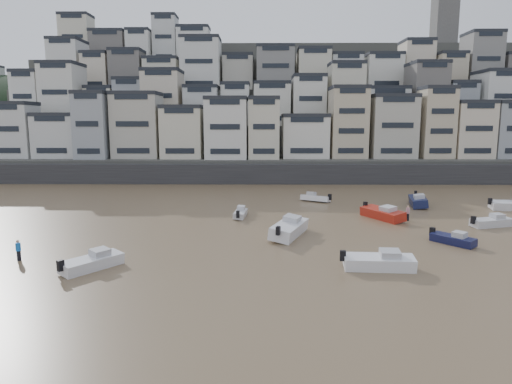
{
  "coord_description": "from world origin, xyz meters",
  "views": [
    {
      "loc": [
        2.91,
        -16.21,
        11.38
      ],
      "look_at": [
        2.4,
        30.0,
        4.0
      ],
      "focal_mm": 32.0,
      "sensor_mm": 36.0,
      "label": 1
    }
  ],
  "objects_px": {
    "boat_c": "(289,226)",
    "boat_e": "(382,212)",
    "boat_f": "(240,212)",
    "person_pink": "(408,213)",
    "boat_j": "(92,260)",
    "boat_a": "(379,260)",
    "boat_i": "(418,199)",
    "boat_h": "(315,197)",
    "boat_b": "(453,238)",
    "boat_d": "(492,220)",
    "person_blue": "(18,250)"
  },
  "relations": [
    {
      "from": "boat_c",
      "to": "boat_e",
      "type": "bearing_deg",
      "value": -34.19
    },
    {
      "from": "boat_f",
      "to": "person_pink",
      "type": "distance_m",
      "value": 19.17
    },
    {
      "from": "boat_j",
      "to": "boat_a",
      "type": "bearing_deg",
      "value": -52.03
    },
    {
      "from": "boat_c",
      "to": "boat_j",
      "type": "xyz_separation_m",
      "value": [
        -15.74,
        -10.29,
        -0.26
      ]
    },
    {
      "from": "boat_e",
      "to": "boat_j",
      "type": "bearing_deg",
      "value": -83.77
    },
    {
      "from": "boat_a",
      "to": "boat_c",
      "type": "relative_size",
      "value": 0.81
    },
    {
      "from": "person_pink",
      "to": "boat_i",
      "type": "bearing_deg",
      "value": 64.99
    },
    {
      "from": "boat_i",
      "to": "person_pink",
      "type": "height_order",
      "value": "same"
    },
    {
      "from": "boat_h",
      "to": "boat_b",
      "type": "bearing_deg",
      "value": 143.73
    },
    {
      "from": "boat_h",
      "to": "person_pink",
      "type": "relative_size",
      "value": 2.58
    },
    {
      "from": "boat_e",
      "to": "boat_f",
      "type": "bearing_deg",
      "value": -121.03
    },
    {
      "from": "boat_f",
      "to": "boat_h",
      "type": "relative_size",
      "value": 0.93
    },
    {
      "from": "boat_e",
      "to": "boat_j",
      "type": "xyz_separation_m",
      "value": [
        -26.96,
        -18.16,
        -0.14
      ]
    },
    {
      "from": "boat_c",
      "to": "boat_d",
      "type": "height_order",
      "value": "boat_c"
    },
    {
      "from": "boat_h",
      "to": "person_blue",
      "type": "xyz_separation_m",
      "value": [
        -27.34,
        -27.38,
        0.26
      ]
    },
    {
      "from": "boat_a",
      "to": "boat_f",
      "type": "bearing_deg",
      "value": 124.88
    },
    {
      "from": "boat_b",
      "to": "boat_f",
      "type": "bearing_deg",
      "value": -158.58
    },
    {
      "from": "boat_f",
      "to": "boat_h",
      "type": "xyz_separation_m",
      "value": [
        10.05,
        10.36,
        0.04
      ]
    },
    {
      "from": "boat_b",
      "to": "boat_j",
      "type": "bearing_deg",
      "value": -114.88
    },
    {
      "from": "boat_c",
      "to": "boat_e",
      "type": "xyz_separation_m",
      "value": [
        11.22,
        7.87,
        -0.12
      ]
    },
    {
      "from": "boat_c",
      "to": "person_pink",
      "type": "height_order",
      "value": "boat_c"
    },
    {
      "from": "boat_e",
      "to": "person_blue",
      "type": "xyz_separation_m",
      "value": [
        -33.72,
        -16.07,
        0.01
      ]
    },
    {
      "from": "boat_j",
      "to": "person_pink",
      "type": "bearing_deg",
      "value": -22.09
    },
    {
      "from": "boat_b",
      "to": "boat_h",
      "type": "xyz_separation_m",
      "value": [
        -10.08,
        21.96,
        0.01
      ]
    },
    {
      "from": "boat_a",
      "to": "boat_i",
      "type": "xyz_separation_m",
      "value": [
        11.86,
        26.24,
        0.08
      ]
    },
    {
      "from": "boat_a",
      "to": "boat_c",
      "type": "distance_m",
      "value": 11.91
    },
    {
      "from": "boat_h",
      "to": "boat_i",
      "type": "bearing_deg",
      "value": -163.99
    },
    {
      "from": "boat_j",
      "to": "boat_h",
      "type": "bearing_deg",
      "value": 2.64
    },
    {
      "from": "boat_c",
      "to": "boat_e",
      "type": "height_order",
      "value": "boat_c"
    },
    {
      "from": "boat_i",
      "to": "boat_b",
      "type": "bearing_deg",
      "value": 2.55
    },
    {
      "from": "boat_h",
      "to": "boat_a",
      "type": "bearing_deg",
      "value": 121.81
    },
    {
      "from": "boat_d",
      "to": "boat_j",
      "type": "height_order",
      "value": "boat_j"
    },
    {
      "from": "boat_h",
      "to": "person_pink",
      "type": "bearing_deg",
      "value": 155.72
    },
    {
      "from": "boat_c",
      "to": "boat_f",
      "type": "distance_m",
      "value": 10.25
    },
    {
      "from": "boat_f",
      "to": "person_pink",
      "type": "xyz_separation_m",
      "value": [
        19.08,
        -1.77,
        0.3
      ]
    },
    {
      "from": "boat_f",
      "to": "boat_h",
      "type": "height_order",
      "value": "boat_h"
    },
    {
      "from": "boat_i",
      "to": "person_pink",
      "type": "bearing_deg",
      "value": -12.9
    },
    {
      "from": "boat_a",
      "to": "boat_j",
      "type": "xyz_separation_m",
      "value": [
        -21.99,
        -0.15,
        -0.07
      ]
    },
    {
      "from": "boat_f",
      "to": "person_blue",
      "type": "xyz_separation_m",
      "value": [
        -17.29,
        -17.01,
        0.3
      ]
    },
    {
      "from": "person_pink",
      "to": "boat_a",
      "type": "bearing_deg",
      "value": -113.94
    },
    {
      "from": "boat_c",
      "to": "person_blue",
      "type": "xyz_separation_m",
      "value": [
        -22.49,
        -8.2,
        -0.11
      ]
    },
    {
      "from": "boat_b",
      "to": "boat_i",
      "type": "bearing_deg",
      "value": 131.81
    },
    {
      "from": "boat_b",
      "to": "person_blue",
      "type": "height_order",
      "value": "person_blue"
    },
    {
      "from": "boat_a",
      "to": "boat_f",
      "type": "height_order",
      "value": "boat_a"
    },
    {
      "from": "boat_i",
      "to": "person_pink",
      "type": "xyz_separation_m",
      "value": [
        -4.23,
        -9.06,
        0.0
      ]
    },
    {
      "from": "boat_d",
      "to": "boat_h",
      "type": "distance_m",
      "value": 22.72
    },
    {
      "from": "boat_d",
      "to": "boat_h",
      "type": "relative_size",
      "value": 1.13
    },
    {
      "from": "boat_a",
      "to": "boat_i",
      "type": "bearing_deg",
      "value": 69.42
    },
    {
      "from": "boat_a",
      "to": "boat_f",
      "type": "relative_size",
      "value": 1.39
    },
    {
      "from": "boat_e",
      "to": "boat_b",
      "type": "bearing_deg",
      "value": -8.56
    }
  ]
}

